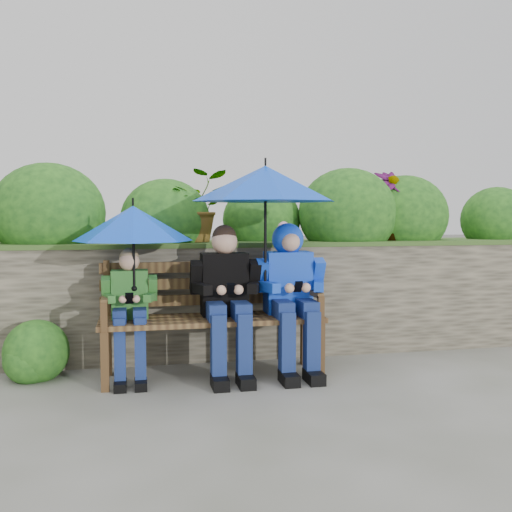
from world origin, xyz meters
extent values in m
plane|color=#57594A|center=(0.00, 0.00, 0.00)|extent=(60.00, 60.00, 0.00)
cube|color=#434034|center=(0.00, 0.75, 0.50)|extent=(8.00, 0.40, 1.00)
cube|color=#365D2B|center=(0.00, 0.75, 1.01)|extent=(8.00, 0.42, 0.04)
cube|color=#365D2B|center=(0.00, 1.95, 0.48)|extent=(8.00, 2.00, 0.96)
ellipsoid|color=#193F17|center=(-1.66, 0.95, 1.29)|extent=(0.97, 0.77, 0.87)
ellipsoid|color=#193F17|center=(-0.66, 0.88, 1.24)|extent=(0.79, 0.63, 0.71)
ellipsoid|color=#193F17|center=(0.26, 1.10, 1.23)|extent=(0.76, 0.60, 0.68)
ellipsoid|color=#193F17|center=(1.06, 0.87, 1.29)|extent=(0.96, 0.76, 0.86)
ellipsoid|color=#193F17|center=(1.68, 0.96, 1.27)|extent=(0.88, 0.71, 0.80)
ellipsoid|color=#193F17|center=(2.72, 0.99, 1.22)|extent=(0.75, 0.60, 0.67)
sphere|color=pink|center=(-1.49, 0.85, 1.15)|extent=(0.14, 0.14, 0.14)
sphere|color=pink|center=(0.40, 0.85, 1.15)|extent=(0.14, 0.14, 0.14)
sphere|color=pink|center=(1.91, 0.85, 1.15)|extent=(0.14, 0.14, 0.14)
imported|color=#193F17|center=(-0.38, 0.85, 1.35)|extent=(0.57, 0.50, 0.64)
imported|color=#193F17|center=(1.46, 0.85, 1.36)|extent=(0.37, 0.37, 0.67)
sphere|color=#193F17|center=(-1.69, 0.35, 0.21)|extent=(0.50, 0.50, 0.50)
sphere|color=#193F17|center=(-1.73, 0.30, 0.17)|extent=(0.39, 0.39, 0.39)
cube|color=#49321B|center=(-1.15, -0.10, 0.22)|extent=(0.06, 0.06, 0.43)
cube|color=#49321B|center=(-1.15, 0.33, 0.22)|extent=(0.06, 0.06, 0.43)
cube|color=#49321B|center=(0.47, -0.10, 0.22)|extent=(0.06, 0.06, 0.43)
cube|color=#49321B|center=(0.47, 0.33, 0.22)|extent=(0.06, 0.06, 0.43)
cube|color=#47301C|center=(-0.34, -0.07, 0.45)|extent=(1.74, 0.10, 0.04)
cube|color=#47301C|center=(-0.34, 0.06, 0.45)|extent=(1.74, 0.10, 0.04)
cube|color=#47301C|center=(-0.34, 0.18, 0.45)|extent=(1.74, 0.10, 0.04)
cube|color=#47301C|center=(-0.34, 0.31, 0.45)|extent=(1.74, 0.10, 0.04)
cube|color=#49321B|center=(-1.15, 0.35, 0.68)|extent=(0.05, 0.05, 0.48)
cube|color=#47301C|center=(-1.15, 0.12, 0.65)|extent=(0.05, 0.45, 0.04)
cube|color=#49321B|center=(-1.15, -0.10, 0.54)|extent=(0.05, 0.05, 0.21)
cube|color=#49321B|center=(0.47, 0.35, 0.68)|extent=(0.05, 0.05, 0.48)
cube|color=#47301C|center=(0.47, 0.12, 0.65)|extent=(0.05, 0.45, 0.04)
cube|color=#49321B|center=(0.47, -0.10, 0.54)|extent=(0.05, 0.05, 0.21)
cube|color=#47301C|center=(-0.34, 0.36, 0.58)|extent=(1.74, 0.03, 0.09)
cube|color=#47301C|center=(-0.34, 0.36, 0.71)|extent=(1.74, 0.03, 0.09)
cube|color=#47301C|center=(-0.34, 0.36, 0.85)|extent=(1.74, 0.03, 0.09)
cube|color=#27601C|center=(-0.97, 0.22, 0.66)|extent=(0.28, 0.16, 0.37)
sphere|color=tan|center=(-0.97, 0.20, 0.92)|extent=(0.15, 0.15, 0.15)
sphere|color=#9B7C53|center=(-0.97, 0.21, 0.94)|extent=(0.15, 0.15, 0.15)
cube|color=navy|center=(-1.05, 0.09, 0.52)|extent=(0.10, 0.26, 0.10)
cube|color=navy|center=(-1.05, -0.04, 0.26)|extent=(0.08, 0.09, 0.52)
cube|color=black|center=(-1.05, -0.09, 0.03)|extent=(0.09, 0.18, 0.07)
cube|color=navy|center=(-0.90, 0.09, 0.52)|extent=(0.10, 0.26, 0.10)
cube|color=navy|center=(-0.90, -0.04, 0.26)|extent=(0.08, 0.09, 0.52)
cube|color=black|center=(-0.90, -0.09, 0.03)|extent=(0.09, 0.18, 0.07)
cube|color=#27601C|center=(-1.15, 0.18, 0.71)|extent=(0.07, 0.15, 0.21)
cube|color=#27601C|center=(-1.12, 0.07, 0.65)|extent=(0.10, 0.17, 0.06)
sphere|color=tan|center=(-1.02, 0.00, 0.65)|extent=(0.06, 0.06, 0.06)
cube|color=#27601C|center=(-0.80, 0.18, 0.71)|extent=(0.07, 0.15, 0.21)
cube|color=#27601C|center=(-0.82, 0.07, 0.65)|extent=(0.10, 0.17, 0.06)
sphere|color=tan|center=(-0.93, 0.00, 0.65)|extent=(0.06, 0.06, 0.06)
cube|color=black|center=(-0.97, -0.01, 0.66)|extent=(0.06, 0.07, 0.09)
cube|color=black|center=(-0.24, 0.22, 0.72)|extent=(0.37, 0.22, 0.50)
sphere|color=tan|center=(-0.24, 0.20, 1.06)|extent=(0.20, 0.20, 0.20)
sphere|color=black|center=(-0.24, 0.21, 1.10)|extent=(0.19, 0.19, 0.19)
cube|color=navy|center=(-0.33, 0.04, 0.54)|extent=(0.13, 0.34, 0.13)
cube|color=navy|center=(-0.33, -0.13, 0.27)|extent=(0.11, 0.12, 0.54)
cube|color=black|center=(-0.33, -0.19, 0.04)|extent=(0.12, 0.24, 0.09)
cube|color=navy|center=(-0.14, 0.04, 0.54)|extent=(0.13, 0.34, 0.13)
cube|color=navy|center=(-0.14, -0.13, 0.27)|extent=(0.11, 0.12, 0.54)
cube|color=black|center=(-0.14, -0.19, 0.04)|extent=(0.12, 0.24, 0.09)
cube|color=black|center=(-0.47, 0.16, 0.79)|extent=(0.09, 0.20, 0.28)
cube|color=black|center=(-0.43, 0.02, 0.71)|extent=(0.14, 0.23, 0.08)
sphere|color=tan|center=(-0.30, -0.07, 0.71)|extent=(0.08, 0.08, 0.08)
cube|color=black|center=(0.00, 0.16, 0.79)|extent=(0.09, 0.20, 0.28)
cube|color=black|center=(-0.04, 0.02, 0.71)|extent=(0.14, 0.23, 0.08)
sphere|color=tan|center=(-0.17, -0.07, 0.71)|extent=(0.08, 0.08, 0.08)
cube|color=black|center=(-0.24, -0.08, 0.72)|extent=(0.06, 0.07, 0.09)
cube|color=blue|center=(0.29, 0.22, 0.72)|extent=(0.37, 0.22, 0.50)
sphere|color=tan|center=(0.29, 0.20, 1.07)|extent=(0.21, 0.21, 0.21)
sphere|color=blue|center=(0.29, 0.23, 1.08)|extent=(0.26, 0.26, 0.26)
sphere|color=tan|center=(0.29, 0.14, 1.06)|extent=(0.15, 0.15, 0.15)
cube|color=navy|center=(0.19, 0.04, 0.54)|extent=(0.13, 0.35, 0.13)
cube|color=navy|center=(0.19, -0.13, 0.27)|extent=(0.11, 0.12, 0.54)
cube|color=black|center=(0.19, -0.20, 0.04)|extent=(0.12, 0.24, 0.09)
cube|color=navy|center=(0.39, 0.04, 0.54)|extent=(0.13, 0.35, 0.13)
cube|color=navy|center=(0.39, -0.13, 0.27)|extent=(0.11, 0.12, 0.54)
cube|color=black|center=(0.39, -0.20, 0.04)|extent=(0.12, 0.24, 0.09)
cube|color=blue|center=(0.06, 0.16, 0.79)|extent=(0.09, 0.20, 0.28)
cube|color=blue|center=(0.09, 0.02, 0.71)|extent=(0.14, 0.23, 0.08)
sphere|color=tan|center=(0.23, -0.08, 0.71)|extent=(0.08, 0.08, 0.08)
cube|color=blue|center=(0.52, 0.16, 0.79)|extent=(0.09, 0.20, 0.28)
cube|color=blue|center=(0.49, 0.02, 0.71)|extent=(0.14, 0.23, 0.08)
sphere|color=tan|center=(0.36, -0.08, 0.71)|extent=(0.08, 0.08, 0.08)
cube|color=black|center=(0.29, -0.09, 0.72)|extent=(0.06, 0.07, 0.09)
cone|color=#053DCF|center=(-0.94, 0.14, 1.21)|extent=(0.90, 0.90, 0.26)
cylinder|color=black|center=(-0.94, 0.14, 1.37)|extent=(0.02, 0.02, 0.06)
cylinder|color=black|center=(-0.94, 0.14, 0.96)|extent=(0.02, 0.02, 0.50)
sphere|color=black|center=(-0.94, 0.14, 0.71)|extent=(0.04, 0.04, 0.04)
cone|color=#053DCF|center=(0.07, 0.09, 1.52)|extent=(1.14, 1.14, 0.28)
cylinder|color=black|center=(0.07, 0.09, 1.68)|extent=(0.02, 0.02, 0.06)
cylinder|color=black|center=(0.07, 0.09, 1.12)|extent=(0.02, 0.02, 0.78)
sphere|color=black|center=(0.07, 0.09, 0.73)|extent=(0.04, 0.04, 0.04)
camera|label=1|loc=(-0.91, -4.27, 1.27)|focal=40.00mm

